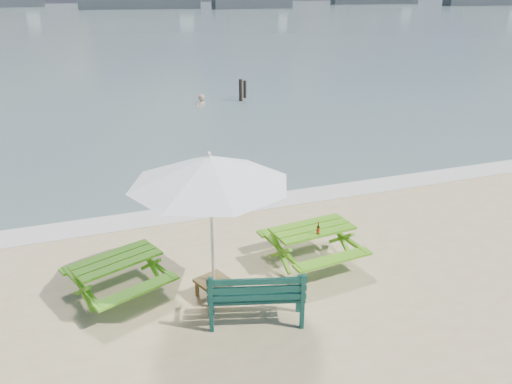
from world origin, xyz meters
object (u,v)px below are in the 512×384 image
object	(u,v)px
picnic_table_left	(118,277)
patio_umbrella	(209,170)
picnic_table_right	(312,245)
beer_bottle	(318,230)
swimmer	(201,112)
park_bench	(256,306)
side_table	(214,288)

from	to	relation	value
picnic_table_left	patio_umbrella	world-z (taller)	patio_umbrella
picnic_table_left	picnic_table_right	world-z (taller)	picnic_table_right
picnic_table_left	patio_umbrella	distance (m)	2.61
beer_bottle	swimmer	distance (m)	14.84
picnic_table_right	park_bench	size ratio (longest dim) A/B	1.18
picnic_table_right	swimmer	world-z (taller)	picnic_table_right
picnic_table_left	patio_umbrella	xyz separation A→B (m)	(1.53, -0.66, 2.01)
picnic_table_left	beer_bottle	xyz separation A→B (m)	(3.61, -0.41, 0.49)
side_table	beer_bottle	bearing A→B (deg)	6.76
patio_umbrella	picnic_table_right	bearing A→B (deg)	13.93
picnic_table_right	side_table	bearing A→B (deg)	-166.07
patio_umbrella	beer_bottle	world-z (taller)	patio_umbrella
picnic_table_left	swimmer	size ratio (longest dim) A/B	1.24
picnic_table_left	beer_bottle	bearing A→B (deg)	-6.53
picnic_table_right	picnic_table_left	bearing A→B (deg)	177.83
swimmer	picnic_table_left	bearing A→B (deg)	-109.21
park_bench	beer_bottle	distance (m)	2.04
patio_umbrella	swimmer	distance (m)	15.61
picnic_table_left	patio_umbrella	size ratio (longest dim) A/B	0.61
side_table	swimmer	distance (m)	15.38
park_bench	patio_umbrella	size ratio (longest dim) A/B	0.48
beer_bottle	park_bench	bearing A→B (deg)	-145.39
picnic_table_left	park_bench	size ratio (longest dim) A/B	1.28
side_table	picnic_table_left	bearing A→B (deg)	156.65
side_table	swimmer	world-z (taller)	swimmer
picnic_table_left	picnic_table_right	size ratio (longest dim) A/B	1.09
side_table	patio_umbrella	bearing A→B (deg)	0.00
side_table	swimmer	size ratio (longest dim) A/B	0.41
park_bench	swimmer	xyz separation A→B (m)	(3.00, 15.85, -0.66)
picnic_table_left	side_table	distance (m)	1.67
picnic_table_left	swimmer	bearing A→B (deg)	70.79
park_bench	beer_bottle	world-z (taller)	beer_bottle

